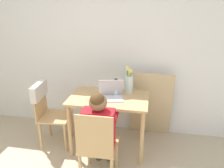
# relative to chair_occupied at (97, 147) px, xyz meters

# --- Properties ---
(wall_back) EXTENTS (6.40, 0.05, 2.50)m
(wall_back) POSITION_rel_chair_occupied_xyz_m (-0.25, 1.18, 0.80)
(wall_back) COLOR white
(wall_back) RESTS_ON ground_plane
(dining_table) EXTENTS (1.00, 0.62, 0.75)m
(dining_table) POSITION_rel_chair_occupied_xyz_m (-0.00, 0.62, 0.18)
(dining_table) COLOR tan
(dining_table) RESTS_ON ground_plane
(chair_occupied) EXTENTS (0.41, 0.41, 0.88)m
(chair_occupied) POSITION_rel_chair_occupied_xyz_m (0.00, 0.00, 0.00)
(chair_occupied) COLOR tan
(chair_occupied) RESTS_ON ground_plane
(chair_spare) EXTENTS (0.47, 0.44, 0.89)m
(chair_spare) POSITION_rel_chair_occupied_xyz_m (-0.86, 0.58, 0.14)
(chair_spare) COLOR tan
(chair_spare) RESTS_ON ground_plane
(person_seated) EXTENTS (0.35, 0.43, 1.04)m
(person_seated) POSITION_rel_chair_occupied_xyz_m (-0.00, 0.12, 0.20)
(person_seated) COLOR red
(person_seated) RESTS_ON ground_plane
(laptop) EXTENTS (0.35, 0.30, 0.23)m
(laptop) POSITION_rel_chair_occupied_xyz_m (0.03, 0.60, 0.36)
(laptop) COLOR #B2B2B7
(laptop) RESTS_ON dining_table
(flower_vase) EXTENTS (0.11, 0.11, 0.35)m
(flower_vase) POSITION_rel_chair_occupied_xyz_m (0.23, 0.83, 0.44)
(flower_vase) COLOR silver
(flower_vase) RESTS_ON dining_table
(water_bottle) EXTENTS (0.07, 0.07, 0.22)m
(water_bottle) POSITION_rel_chair_occupied_xyz_m (0.07, 0.71, 0.41)
(water_bottle) COLOR silver
(water_bottle) RESTS_ON dining_table
(cardboard_panel) EXTENTS (0.59, 0.15, 0.98)m
(cardboard_panel) POSITION_rel_chair_occupied_xyz_m (0.53, 1.05, 0.04)
(cardboard_panel) COLOR tan
(cardboard_panel) RESTS_ON ground_plane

